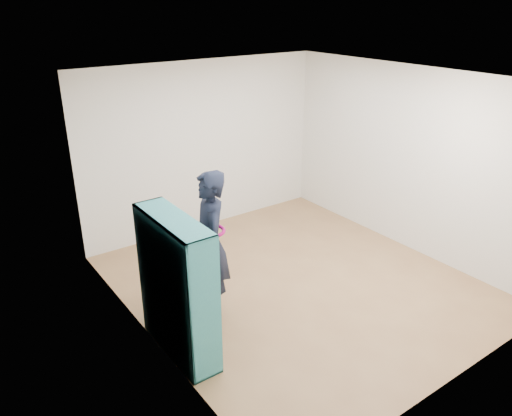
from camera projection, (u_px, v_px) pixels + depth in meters
floor at (296, 283)px, 6.48m from camera, size 4.50×4.50×0.00m
ceiling at (303, 78)px, 5.46m from camera, size 4.50×4.50×0.00m
wall_left at (144, 232)px, 4.89m from camera, size 0.02×4.50×2.60m
wall_right at (408, 160)px, 7.04m from camera, size 0.02×4.50×2.60m
wall_back at (204, 147)px, 7.65m from camera, size 4.00×0.02×2.60m
wall_front at (469, 265)px, 4.29m from camera, size 4.00×0.02×2.60m
bookshelf at (175, 290)px, 4.97m from camera, size 0.33×1.13×1.51m
person at (210, 245)px, 5.57m from camera, size 0.61×0.74×1.73m
smartphone at (195, 235)px, 5.55m from camera, size 0.04×0.10×0.14m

